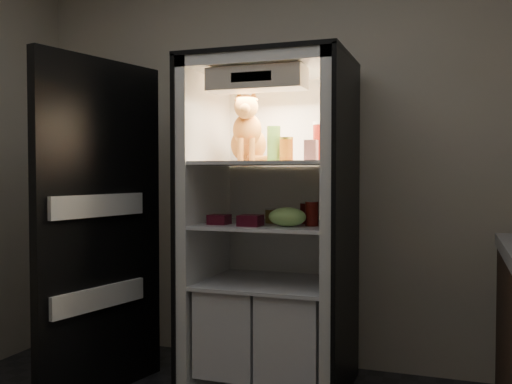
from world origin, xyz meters
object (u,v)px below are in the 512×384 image
at_px(parmesan_shaker, 274,144).
at_px(berry_box_left, 219,219).
at_px(tabby_cat, 248,136).
at_px(cream_carton, 311,150).
at_px(condiment_jar, 270,216).
at_px(soda_can_a, 306,213).
at_px(salsa_jar, 286,149).
at_px(grape_bag, 287,217).
at_px(soda_can_b, 311,214).
at_px(mayo_tub, 283,152).
at_px(pepper_jar, 325,142).
at_px(berry_box_right, 250,220).
at_px(soda_can_c, 312,213).
at_px(refrigerator, 272,248).

bearing_deg(parmesan_shaker, berry_box_left, -148.72).
relative_size(tabby_cat, parmesan_shaker, 2.06).
distance_m(cream_carton, berry_box_left, 0.65).
height_order(parmesan_shaker, condiment_jar, parmesan_shaker).
relative_size(parmesan_shaker, cream_carton, 1.84).
bearing_deg(soda_can_a, cream_carton, -69.01).
bearing_deg(salsa_jar, tabby_cat, 160.92).
bearing_deg(parmesan_shaker, grape_bag, -51.64).
height_order(tabby_cat, soda_can_b, tabby_cat).
xyz_separation_m(tabby_cat, mayo_tub, (0.20, 0.04, -0.10)).
relative_size(parmesan_shaker, pepper_jar, 0.89).
relative_size(cream_carton, berry_box_right, 0.92).
relative_size(mayo_tub, grape_bag, 0.55).
height_order(soda_can_c, condiment_jar, soda_can_c).
height_order(grape_bag, berry_box_right, grape_bag).
xyz_separation_m(tabby_cat, soda_can_c, (0.42, -0.15, -0.44)).
relative_size(tabby_cat, cream_carton, 3.79).
xyz_separation_m(parmesan_shaker, berry_box_right, (-0.07, -0.20, -0.42)).
bearing_deg(berry_box_right, soda_can_b, 36.40).
bearing_deg(soda_can_b, soda_can_a, 134.00).
xyz_separation_m(refrigerator, salsa_jar, (0.10, -0.07, 0.57)).
distance_m(tabby_cat, soda_can_b, 0.60).
relative_size(pepper_jar, cream_carton, 2.06).
height_order(mayo_tub, soda_can_c, mayo_tub).
relative_size(pepper_jar, soda_can_b, 1.96).
distance_m(soda_can_c, berry_box_left, 0.52).
xyz_separation_m(soda_can_b, condiment_jar, (-0.23, -0.01, -0.01)).
bearing_deg(tabby_cat, parmesan_shaker, -34.55).
distance_m(cream_carton, grape_bag, 0.38).
distance_m(tabby_cat, soda_can_c, 0.62).
bearing_deg(condiment_jar, berry_box_right, -104.25).
bearing_deg(soda_can_a, berry_box_right, -133.72).
distance_m(mayo_tub, soda_can_b, 0.41).
relative_size(soda_can_b, grape_bag, 0.56).
relative_size(mayo_tub, soda_can_b, 0.99).
bearing_deg(soda_can_c, mayo_tub, 138.47).
distance_m(refrigerator, berry_box_right, 0.30).
xyz_separation_m(parmesan_shaker, cream_carton, (0.26, -0.17, -0.05)).
bearing_deg(berry_box_left, pepper_jar, 25.28).
distance_m(parmesan_shaker, grape_bag, 0.45).
distance_m(mayo_tub, berry_box_left, 0.55).
distance_m(berry_box_left, berry_box_right, 0.20).
bearing_deg(cream_carton, salsa_jar, 141.75).
bearing_deg(cream_carton, tabby_cat, 152.34).
bearing_deg(berry_box_right, soda_can_a, 46.28).
distance_m(soda_can_a, soda_can_c, 0.16).
xyz_separation_m(soda_can_a, condiment_jar, (-0.19, -0.06, -0.02)).
bearing_deg(soda_can_c, berry_box_right, -160.04).
xyz_separation_m(pepper_jar, soda_can_a, (-0.10, -0.04, -0.40)).
height_order(mayo_tub, soda_can_b, mayo_tub).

